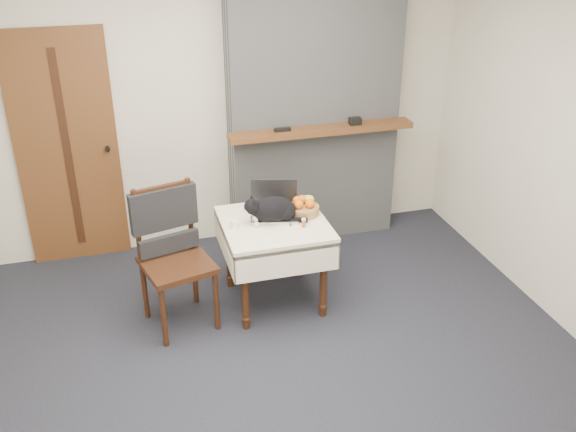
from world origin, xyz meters
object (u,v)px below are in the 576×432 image
object	(u,v)px
side_table	(274,235)
laptop	(274,206)
cat	(274,210)
door	(68,151)
cream_jar	(234,224)
pill_bottle	(304,223)
chair	(170,237)
fruit_basket	(303,207)

from	to	relation	value
side_table	laptop	world-z (taller)	laptop
side_table	cat	size ratio (longest dim) A/B	1.63
door	laptop	xyz separation A→B (m)	(1.50, -1.03, -0.23)
side_table	cream_jar	size ratio (longest dim) A/B	11.82
pill_bottle	laptop	bearing A→B (deg)	120.48
door	chair	xyz separation A→B (m)	(0.69, -1.15, -0.32)
cat	cream_jar	bearing A→B (deg)	-177.40
cat	chair	xyz separation A→B (m)	(-0.78, -0.00, -0.12)
door	laptop	bearing A→B (deg)	-34.37
side_table	chair	size ratio (longest dim) A/B	0.73
side_table	chair	xyz separation A→B (m)	(-0.78, 0.00, 0.09)
side_table	cream_jar	distance (m)	0.34
door	fruit_basket	size ratio (longest dim) A/B	8.32
cat	side_table	bearing A→B (deg)	-57.27
laptop	cat	world-z (taller)	laptop
door	laptop	size ratio (longest dim) A/B	4.76
side_table	laptop	distance (m)	0.22
chair	fruit_basket	bearing A→B (deg)	-10.58
door	pill_bottle	distance (m)	2.12
door	side_table	world-z (taller)	door
door	cat	distance (m)	1.87
fruit_basket	chair	bearing A→B (deg)	-176.19
laptop	chair	xyz separation A→B (m)	(-0.81, -0.12, -0.09)
cat	door	bearing A→B (deg)	139.58
fruit_basket	laptop	bearing A→B (deg)	165.44
laptop	cat	xyz separation A→B (m)	(-0.04, -0.12, 0.03)
side_table	pill_bottle	size ratio (longest dim) A/B	11.39
cream_jar	pill_bottle	bearing A→B (deg)	-13.07
laptop	pill_bottle	distance (m)	0.31
fruit_basket	pill_bottle	bearing A→B (deg)	-106.39
side_table	laptop	bearing A→B (deg)	74.81
pill_bottle	fruit_basket	world-z (taller)	fruit_basket
laptop	cat	size ratio (longest dim) A/B	0.88
door	cat	size ratio (longest dim) A/B	4.18
cream_jar	pill_bottle	size ratio (longest dim) A/B	0.96
laptop	cat	distance (m)	0.13
chair	side_table	bearing A→B (deg)	-14.45
laptop	chair	world-z (taller)	chair
cat	cream_jar	distance (m)	0.32
door	laptop	distance (m)	1.83
chair	laptop	bearing A→B (deg)	-5.68
door	fruit_basket	xyz separation A→B (m)	(1.72, -1.08, -0.25)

